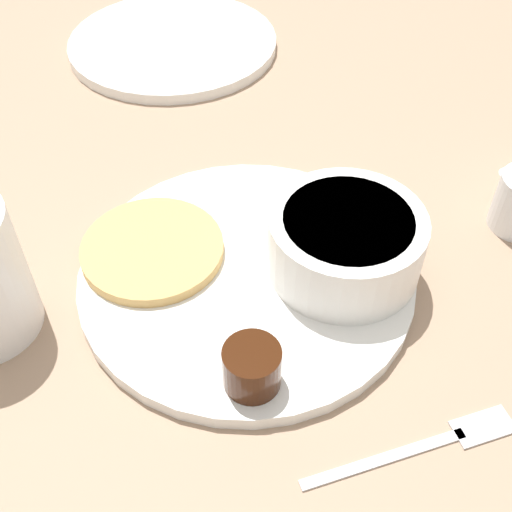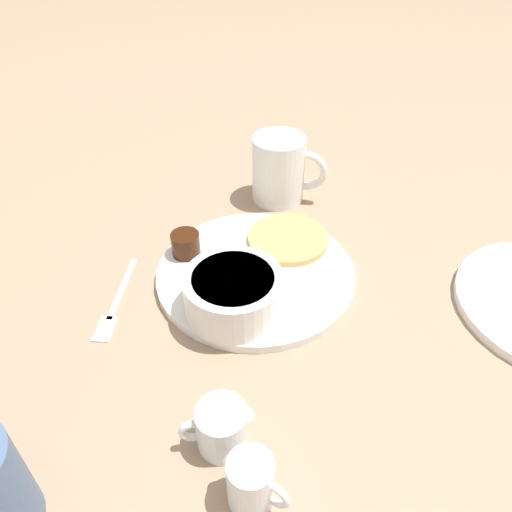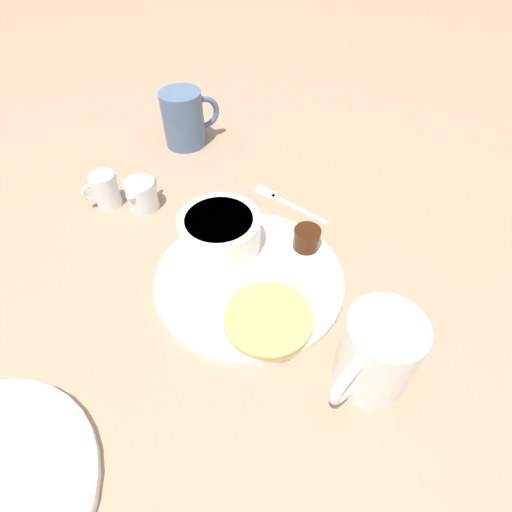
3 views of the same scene
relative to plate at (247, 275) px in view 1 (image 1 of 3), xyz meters
name	(u,v)px [view 1 (image 1 of 3)]	position (x,y,z in m)	size (l,w,h in m)	color
ground_plane	(247,280)	(0.00, 0.00, -0.01)	(4.00, 4.00, 0.00)	#9E7F66
plate	(247,275)	(0.00, 0.00, 0.00)	(0.26, 0.26, 0.01)	white
pancake_stack	(152,249)	(-0.02, -0.07, 0.01)	(0.11, 0.11, 0.01)	tan
bowl	(345,239)	(0.00, 0.07, 0.03)	(0.12, 0.12, 0.05)	white
syrup_cup	(257,367)	(0.10, 0.00, 0.02)	(0.04, 0.04, 0.03)	#38190A
butter_ramekin	(376,263)	(0.01, 0.10, 0.02)	(0.04, 0.04, 0.04)	white
fork	(435,442)	(0.14, 0.11, 0.00)	(0.05, 0.14, 0.00)	silver
far_plate	(173,43)	(-0.36, -0.07, 0.00)	(0.24, 0.24, 0.01)	white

